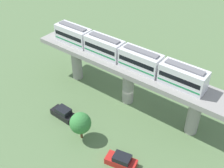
# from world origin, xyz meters

# --- Properties ---
(ground_plane) EXTENTS (120.00, 120.00, 0.00)m
(ground_plane) POSITION_xyz_m (0.00, 0.00, 0.00)
(ground_plane) COLOR #5B7A4C
(viaduct) EXTENTS (5.20, 35.80, 7.43)m
(viaduct) POSITION_xyz_m (0.00, 0.00, 5.82)
(viaduct) COLOR #999691
(viaduct) RESTS_ON ground
(train) EXTENTS (2.64, 27.45, 3.24)m
(train) POSITION_xyz_m (0.00, -1.45, 8.96)
(train) COLOR white
(train) RESTS_ON viaduct
(parked_car_red) EXTENTS (2.66, 4.49, 1.76)m
(parked_car_red) POSITION_xyz_m (11.36, 6.93, 0.74)
(parked_car_red) COLOR red
(parked_car_red) RESTS_ON ground
(parked_car_black) EXTENTS (1.88, 4.23, 1.76)m
(parked_car_black) POSITION_xyz_m (9.49, -5.89, 0.74)
(parked_car_black) COLOR black
(parked_car_black) RESTS_ON ground
(tree_near_viaduct) EXTENTS (3.14, 3.14, 4.48)m
(tree_near_viaduct) POSITION_xyz_m (10.99, -0.61, 2.90)
(tree_near_viaduct) COLOR brown
(tree_near_viaduct) RESTS_ON ground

